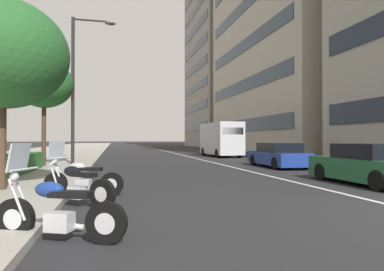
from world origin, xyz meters
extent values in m
cube|color=#A39E93|center=(30.00, 12.80, 0.07)|extent=(160.00, 10.83, 0.15)
cube|color=silver|center=(35.00, 0.00, 0.00)|extent=(110.00, 0.16, 0.01)
cylinder|color=black|center=(0.38, 7.73, 0.31)|extent=(0.35, 0.62, 0.62)
cylinder|color=silver|center=(0.38, 7.73, 0.31)|extent=(0.24, 0.34, 0.31)
cylinder|color=black|center=(-0.20, 6.35, 0.31)|extent=(0.35, 0.62, 0.62)
cylinder|color=silver|center=(-0.20, 6.35, 0.31)|extent=(0.24, 0.34, 0.31)
cube|color=silver|center=(0.09, 7.04, 0.30)|extent=(0.39, 0.45, 0.28)
cube|color=black|center=(0.02, 6.87, 0.71)|extent=(0.45, 0.67, 0.10)
ellipsoid|color=navy|center=(0.16, 7.20, 0.77)|extent=(0.40, 0.52, 0.24)
cylinder|color=silver|center=(0.29, 7.68, 0.62)|extent=(0.16, 0.31, 0.64)
cylinder|color=silver|center=(0.42, 7.63, 0.62)|extent=(0.16, 0.31, 0.64)
cylinder|color=silver|center=(0.32, 7.58, 1.07)|extent=(0.57, 0.27, 0.04)
sphere|color=silver|center=(0.39, 7.74, 0.95)|extent=(0.14, 0.14, 0.14)
cube|color=#B2BCC6|center=(0.36, 7.67, 1.25)|extent=(0.45, 0.28, 0.44)
cylinder|color=silver|center=(0.11, 6.73, 0.19)|extent=(0.35, 0.67, 0.16)
cylinder|color=black|center=(3.25, 7.63, 0.33)|extent=(0.50, 0.59, 0.66)
cylinder|color=silver|center=(3.25, 7.63, 0.33)|extent=(0.31, 0.34, 0.33)
cylinder|color=black|center=(2.34, 6.49, 0.33)|extent=(0.50, 0.59, 0.66)
cylinder|color=silver|center=(2.34, 6.49, 0.33)|extent=(0.31, 0.34, 0.33)
cube|color=silver|center=(2.79, 7.06, 0.31)|extent=(0.44, 0.46, 0.28)
cube|color=black|center=(2.68, 6.92, 0.73)|extent=(0.57, 0.64, 0.10)
ellipsoid|color=black|center=(2.90, 7.19, 0.79)|extent=(0.47, 0.51, 0.24)
cylinder|color=silver|center=(3.14, 7.61, 0.63)|extent=(0.23, 0.27, 0.64)
cylinder|color=silver|center=(3.25, 7.52, 0.63)|extent=(0.23, 0.27, 0.64)
cylinder|color=silver|center=(3.15, 7.51, 1.09)|extent=(0.49, 0.40, 0.04)
sphere|color=silver|center=(3.26, 7.65, 0.97)|extent=(0.14, 0.14, 0.14)
cube|color=#B2BCC6|center=(3.21, 7.58, 1.27)|extent=(0.42, 0.37, 0.44)
cylinder|color=silver|center=(2.73, 6.76, 0.20)|extent=(0.50, 0.59, 0.16)
cylinder|color=black|center=(4.48, 7.80, 0.31)|extent=(0.29, 0.64, 0.63)
cylinder|color=silver|center=(4.48, 7.80, 0.31)|extent=(0.21, 0.34, 0.31)
cylinder|color=black|center=(4.05, 6.31, 0.31)|extent=(0.29, 0.64, 0.63)
cylinder|color=silver|center=(4.05, 6.31, 0.31)|extent=(0.21, 0.34, 0.31)
cube|color=silver|center=(4.27, 7.05, 0.30)|extent=(0.36, 0.44, 0.28)
cube|color=black|center=(4.22, 6.88, 0.71)|extent=(0.39, 0.68, 0.10)
ellipsoid|color=#B2B2B7|center=(4.32, 7.22, 0.77)|extent=(0.36, 0.51, 0.24)
cylinder|color=silver|center=(4.39, 7.74, 0.62)|extent=(0.13, 0.32, 0.64)
cylinder|color=silver|center=(4.53, 7.70, 0.62)|extent=(0.13, 0.32, 0.64)
cylinder|color=silver|center=(4.44, 7.64, 1.07)|extent=(0.59, 0.20, 0.04)
sphere|color=silver|center=(4.49, 7.82, 0.95)|extent=(0.14, 0.14, 0.14)
cube|color=#B2BCC6|center=(4.47, 7.74, 1.25)|extent=(0.46, 0.24, 0.44)
cylinder|color=silver|center=(4.33, 6.75, 0.19)|extent=(0.28, 0.68, 0.16)
cube|color=#236038|center=(4.43, -2.09, 0.51)|extent=(4.21, 1.76, 0.73)
cube|color=black|center=(4.28, -2.08, 1.13)|extent=(2.04, 1.61, 0.50)
cylinder|color=black|center=(5.82, -1.30, 0.31)|extent=(0.62, 0.22, 0.62)
cylinder|color=black|center=(5.81, -2.88, 0.31)|extent=(0.62, 0.22, 0.62)
cylinder|color=black|center=(3.05, -1.29, 0.31)|extent=(0.62, 0.22, 0.62)
cube|color=navy|center=(11.52, -2.46, 0.49)|extent=(4.62, 1.95, 0.67)
cube|color=black|center=(11.35, -2.45, 1.07)|extent=(2.54, 1.72, 0.49)
cylinder|color=black|center=(13.05, -1.72, 0.31)|extent=(0.63, 0.25, 0.62)
cylinder|color=black|center=(12.98, -3.32, 0.31)|extent=(0.63, 0.25, 0.62)
cylinder|color=black|center=(10.05, -1.60, 0.31)|extent=(0.63, 0.25, 0.62)
cylinder|color=black|center=(9.98, -3.19, 0.31)|extent=(0.63, 0.25, 0.62)
cube|color=silver|center=(22.67, -2.83, 1.57)|extent=(5.96, 2.22, 2.69)
cube|color=black|center=(19.73, -2.88, 2.16)|extent=(0.07, 1.77, 0.56)
cylinder|color=black|center=(24.67, -1.83, 0.36)|extent=(0.72, 0.27, 0.72)
cylinder|color=black|center=(24.70, -3.74, 0.36)|extent=(0.72, 0.27, 0.72)
cylinder|color=black|center=(20.64, -1.91, 0.36)|extent=(0.72, 0.27, 0.72)
cylinder|color=black|center=(20.68, -3.82, 0.36)|extent=(0.72, 0.27, 0.72)
cylinder|color=#232326|center=(14.02, 8.46, 4.18)|extent=(0.18, 0.18, 8.06)
cylinder|color=#232326|center=(14.02, 7.47, 8.11)|extent=(0.10, 1.98, 0.10)
ellipsoid|color=slate|center=(14.02, 6.48, 8.03)|extent=(0.44, 0.60, 0.20)
cube|color=#B21E23|center=(13.67, 8.46, 4.36)|extent=(0.56, 0.03, 1.10)
cube|color=#B21E23|center=(14.37, 8.46, 4.36)|extent=(0.56, 0.03, 1.10)
cube|color=#337033|center=(9.49, 10.22, 0.53)|extent=(6.18, 1.10, 0.76)
cylinder|color=#473323|center=(4.87, 9.25, 1.35)|extent=(0.22, 0.22, 2.40)
ellipsoid|color=#265B28|center=(4.87, 9.25, 3.87)|extent=(3.52, 3.52, 3.00)
cylinder|color=#473323|center=(13.40, 9.81, 1.72)|extent=(0.22, 0.22, 3.15)
ellipsoid|color=#265B28|center=(13.40, 9.81, 4.40)|extent=(2.94, 2.94, 2.50)
cube|color=#384756|center=(33.53, -9.35, 3.21)|extent=(23.65, 0.08, 1.50)
cube|color=#384756|center=(33.53, -9.35, 8.14)|extent=(23.65, 0.08, 1.50)
cube|color=#384756|center=(33.53, -9.35, 13.08)|extent=(23.65, 0.08, 1.50)
cube|color=#384756|center=(33.53, -9.35, 18.01)|extent=(23.65, 0.08, 1.50)
cube|color=gray|center=(59.14, -19.72, 24.73)|extent=(20.56, 20.67, 49.46)
cube|color=#2D3842|center=(59.14, -9.35, 3.96)|extent=(18.50, 0.08, 1.50)
cube|color=#2D3842|center=(59.14, -9.35, 7.82)|extent=(18.50, 0.08, 1.50)
cube|color=#2D3842|center=(59.14, -9.35, 11.69)|extent=(18.50, 0.08, 1.50)
cube|color=#2D3842|center=(59.14, -9.35, 15.56)|extent=(18.50, 0.08, 1.50)
cube|color=#2D3842|center=(59.14, -9.35, 19.42)|extent=(18.50, 0.08, 1.50)
cube|color=#2D3842|center=(59.14, -9.35, 23.29)|extent=(18.50, 0.08, 1.50)
cube|color=#2D3842|center=(59.14, -9.35, 27.16)|extent=(18.50, 0.08, 1.50)
camera|label=1|loc=(-5.26, 6.24, 1.54)|focal=31.33mm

